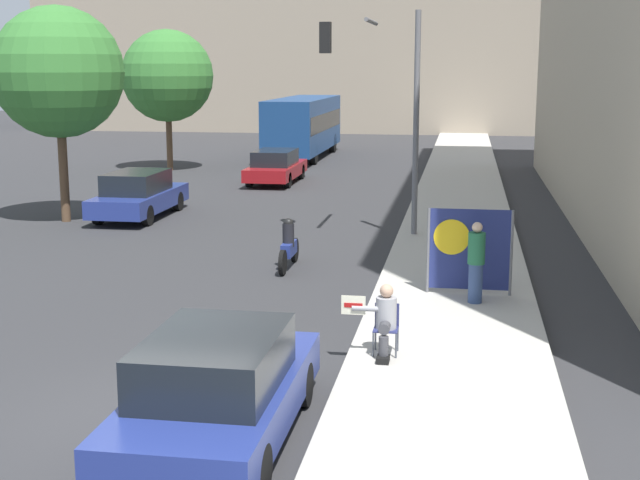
% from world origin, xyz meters
% --- Properties ---
extents(ground_plane, '(160.00, 160.00, 0.00)m').
position_xyz_m(ground_plane, '(0.00, 0.00, 0.00)').
color(ground_plane, '#303033').
extents(sidewalk_curb, '(3.32, 90.00, 0.16)m').
position_xyz_m(sidewalk_curb, '(4.00, 15.00, 0.08)').
color(sidewalk_curb, '#B7B2A8').
rests_on(sidewalk_curb, ground_plane).
extents(seated_protester, '(0.93, 0.77, 1.17)m').
position_xyz_m(seated_protester, '(2.94, 2.70, 0.78)').
color(seated_protester, '#474C56').
rests_on(seated_protester, sidewalk_curb).
extents(jogger_on_sidewalk, '(0.34, 0.34, 1.63)m').
position_xyz_m(jogger_on_sidewalk, '(4.43, 6.26, 0.99)').
color(jogger_on_sidewalk, '#334775').
rests_on(jogger_on_sidewalk, sidewalk_curb).
extents(protest_banner, '(1.75, 0.06, 1.78)m').
position_xyz_m(protest_banner, '(4.28, 6.95, 1.11)').
color(protest_banner, slate).
rests_on(protest_banner, sidewalk_curb).
extents(traffic_light_pole, '(2.76, 2.53, 6.12)m').
position_xyz_m(traffic_light_pole, '(1.88, 13.49, 4.25)').
color(traffic_light_pole, slate).
rests_on(traffic_light_pole, sidewalk_curb).
extents(parked_car_curbside, '(1.88, 4.56, 1.50)m').
position_xyz_m(parked_car_curbside, '(1.12, -0.76, 0.74)').
color(parked_car_curbside, navy).
rests_on(parked_car_curbside, ground_plane).
extents(car_on_road_nearest, '(1.80, 4.76, 1.50)m').
position_xyz_m(car_on_road_nearest, '(-6.17, 15.80, 0.74)').
color(car_on_road_nearest, navy).
rests_on(car_on_road_nearest, ground_plane).
extents(car_on_road_midblock, '(1.78, 4.77, 1.39)m').
position_xyz_m(car_on_road_midblock, '(-3.61, 24.90, 0.70)').
color(car_on_road_midblock, maroon).
rests_on(car_on_road_midblock, ground_plane).
extents(city_bus_on_road, '(2.47, 10.34, 3.14)m').
position_xyz_m(city_bus_on_road, '(-4.34, 35.41, 1.81)').
color(city_bus_on_road, navy).
rests_on(city_bus_on_road, ground_plane).
extents(motorcycle_on_road, '(0.28, 2.08, 1.24)m').
position_xyz_m(motorcycle_on_road, '(0.03, 9.37, 0.54)').
color(motorcycle_on_road, navy).
rests_on(motorcycle_on_road, ground_plane).
extents(street_tree_near_curb, '(4.01, 4.01, 6.63)m').
position_xyz_m(street_tree_near_curb, '(-8.19, 14.75, 4.61)').
color(street_tree_near_curb, brown).
rests_on(street_tree_near_curb, ground_plane).
extents(street_tree_midblock, '(4.22, 4.22, 6.47)m').
position_xyz_m(street_tree_midblock, '(-9.50, 28.73, 4.35)').
color(street_tree_midblock, brown).
rests_on(street_tree_midblock, ground_plane).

